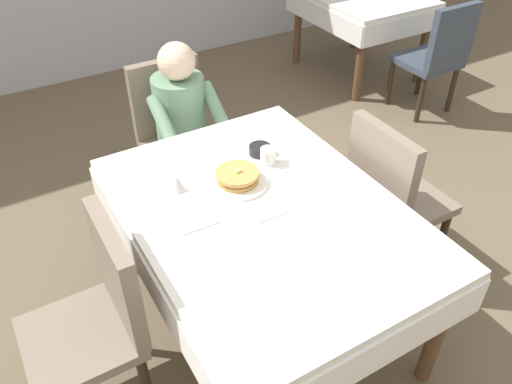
{
  "coord_description": "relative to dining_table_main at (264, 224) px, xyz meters",
  "views": [
    {
      "loc": [
        -0.9,
        -1.45,
        2.17
      ],
      "look_at": [
        -0.01,
        0.07,
        0.79
      ],
      "focal_mm": 36.0,
      "sensor_mm": 36.0,
      "label": 1
    }
  ],
  "objects": [
    {
      "name": "knife_right_of_plate",
      "position": [
        0.18,
        0.2,
        0.09
      ],
      "size": [
        0.03,
        0.2,
        0.0
      ],
      "primitive_type": "cube",
      "rotation": [
        0.0,
        0.0,
        1.51
      ],
      "color": "silver",
      "rests_on": "dining_table_main"
    },
    {
      "name": "chair_left_side",
      "position": [
        -0.77,
        0.0,
        -0.12
      ],
      "size": [
        0.45,
        0.44,
        0.93
      ],
      "rotation": [
        0.0,
        0.0,
        1.57
      ],
      "color": "#7A6B5B",
      "rests_on": "ground"
    },
    {
      "name": "background_table_far",
      "position": [
        2.32,
        2.11,
        -0.03
      ],
      "size": [
        0.92,
        1.12,
        0.74
      ],
      "color": "white",
      "rests_on": "ground"
    },
    {
      "name": "breakfast_stack",
      "position": [
        -0.01,
        0.22,
        0.13
      ],
      "size": [
        0.2,
        0.2,
        0.06
      ],
      "color": "tan",
      "rests_on": "plate_breakfast"
    },
    {
      "name": "plate_breakfast",
      "position": [
        -0.01,
        0.22,
        0.1
      ],
      "size": [
        0.28,
        0.28,
        0.02
      ],
      "primitive_type": "cylinder",
      "color": "white",
      "rests_on": "dining_table_main"
    },
    {
      "name": "ground_plane",
      "position": [
        0.0,
        0.0,
        -0.65
      ],
      "size": [
        14.0,
        14.0,
        0.0
      ],
      "primitive_type": "plane",
      "color": "brown"
    },
    {
      "name": "napkin_folded",
      "position": [
        -0.29,
        0.08,
        0.09
      ],
      "size": [
        0.17,
        0.13,
        0.01
      ],
      "primitive_type": "cube",
      "rotation": [
        0.0,
        0.0,
        -0.04
      ],
      "color": "white",
      "rests_on": "dining_table_main"
    },
    {
      "name": "syrup_pitcher",
      "position": [
        -0.27,
        0.32,
        0.13
      ],
      "size": [
        0.08,
        0.08,
        0.07
      ],
      "color": "silver",
      "rests_on": "dining_table_main"
    },
    {
      "name": "diner_person",
      "position": [
        0.06,
        1.01,
        0.02
      ],
      "size": [
        0.4,
        0.43,
        1.12
      ],
      "rotation": [
        0.0,
        0.0,
        3.14
      ],
      "color": "gray",
      "rests_on": "ground"
    },
    {
      "name": "bowl_butter",
      "position": [
        0.2,
        0.38,
        0.11
      ],
      "size": [
        0.11,
        0.11,
        0.04
      ],
      "primitive_type": "cylinder",
      "color": "black",
      "rests_on": "dining_table_main"
    },
    {
      "name": "fork_left_of_plate",
      "position": [
        -0.2,
        0.2,
        0.09
      ],
      "size": [
        0.03,
        0.18,
        0.0
      ],
      "primitive_type": "cube",
      "rotation": [
        0.0,
        0.0,
        1.49
      ],
      "color": "silver",
      "rests_on": "dining_table_main"
    },
    {
      "name": "background_chair_empty",
      "position": [
        2.32,
        1.16,
        -0.12
      ],
      "size": [
        0.44,
        0.45,
        0.93
      ],
      "color": "#384251",
      "rests_on": "ground"
    },
    {
      "name": "cup_coffee",
      "position": [
        0.19,
        0.28,
        0.13
      ],
      "size": [
        0.11,
        0.08,
        0.08
      ],
      "color": "white",
      "rests_on": "dining_table_main"
    },
    {
      "name": "chair_diner",
      "position": [
        0.06,
        1.17,
        -0.12
      ],
      "size": [
        0.44,
        0.45,
        0.93
      ],
      "rotation": [
        0.0,
        0.0,
        3.14
      ],
      "color": "#7A6B5B",
      "rests_on": "ground"
    },
    {
      "name": "dining_table_main",
      "position": [
        0.0,
        0.0,
        0.0
      ],
      "size": [
        1.12,
        1.52,
        0.74
      ],
      "color": "white",
      "rests_on": "ground"
    },
    {
      "name": "spoon_near_edge",
      "position": [
        0.0,
        -0.07,
        0.09
      ],
      "size": [
        0.15,
        0.02,
        0.0
      ],
      "primitive_type": "cube",
      "rotation": [
        0.0,
        0.0,
        -0.02
      ],
      "color": "silver",
      "rests_on": "dining_table_main"
    },
    {
      "name": "chair_right_side",
      "position": [
        0.77,
        0.0,
        -0.12
      ],
      "size": [
        0.45,
        0.44,
        0.93
      ],
      "rotation": [
        0.0,
        0.0,
        -1.57
      ],
      "color": "#7A6B5B",
      "rests_on": "ground"
    }
  ]
}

